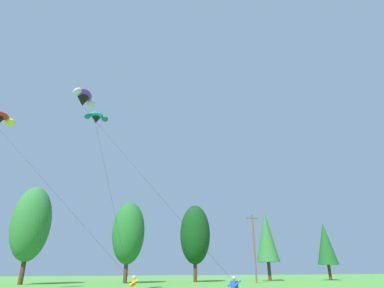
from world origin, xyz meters
name	(u,v)px	position (x,y,z in m)	size (l,w,h in m)	color
treeline_tree_c	(31,223)	(-14.23, 56.22, 8.45)	(5.57, 5.57, 13.96)	#472D19
treeline_tree_d	(128,233)	(0.38, 56.53, 7.62)	(5.20, 5.20, 12.59)	#472D19
treeline_tree_e	(195,234)	(12.31, 57.64, 7.82)	(5.29, 5.29, 12.92)	#472D19
treeline_tree_f	(266,237)	(27.90, 59.48, 8.00)	(4.41, 4.41, 12.77)	#472D19
treeline_tree_g	(325,244)	(40.84, 58.23, 6.92)	(4.03, 4.03, 11.05)	#472D19
utility_pole	(254,246)	(19.71, 49.96, 5.52)	(2.20, 0.26, 10.50)	brown
kite_flyer_near	(133,288)	(-3.41, 23.29, 1.00)	(0.60, 0.63, 1.69)	#4C4C51
parafoil_kite_high_teal	(96,118)	(-6.74, 32.71, 16.19)	(4.23, 9.86, 15.19)	teal
parafoil_kite_mid_purple	(84,98)	(-8.20, 33.50, 18.63)	(10.97, 15.22, 17.97)	purple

